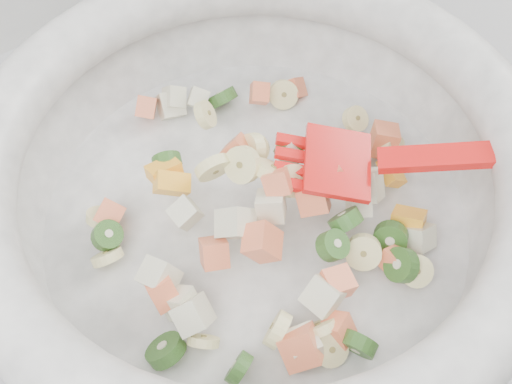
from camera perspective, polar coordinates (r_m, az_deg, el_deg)
mixing_bowl at (r=0.47m, az=0.06°, el=1.02°), size 0.43×0.42×0.12m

